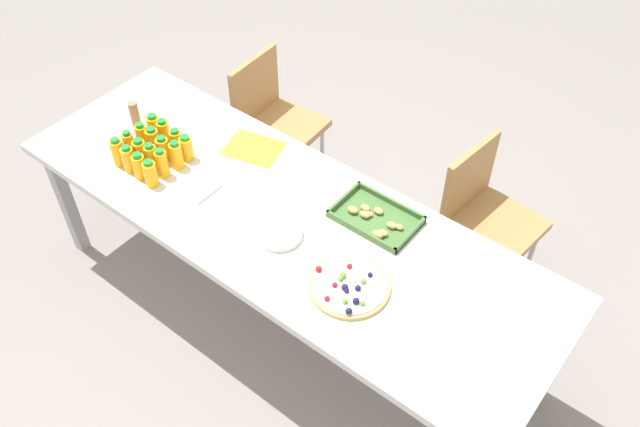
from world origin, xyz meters
The scene contains 26 objects.
ground_plane centered at (0.00, 0.00, 0.00)m, with size 12.00×12.00×0.00m, color gray.
party_table centered at (0.00, 0.00, 0.69)m, with size 2.54×0.85×0.75m.
chair_far_right centered at (0.60, 0.80, 0.50)m, with size 0.44×0.44×0.83m.
chair_far_left centered at (-0.69, 0.73, 0.50)m, with size 0.42×0.42×0.83m.
juice_bottle_0 centered at (-0.79, -0.21, 0.82)m, with size 0.06×0.06×0.15m.
juice_bottle_1 centered at (-0.72, -0.21, 0.81)m, with size 0.06×0.06×0.14m.
juice_bottle_2 centered at (-0.64, -0.21, 0.81)m, with size 0.06×0.06×0.13m.
juice_bottle_3 centered at (-0.57, -0.21, 0.81)m, with size 0.06×0.06×0.14m.
juice_bottle_4 centered at (-0.80, -0.14, 0.81)m, with size 0.05×0.05×0.14m.
juice_bottle_5 centered at (-0.71, -0.14, 0.81)m, with size 0.06×0.06×0.14m.
juice_bottle_6 centered at (-0.64, -0.14, 0.82)m, with size 0.06×0.06×0.15m.
juice_bottle_7 centered at (-0.57, -0.14, 0.82)m, with size 0.06×0.06×0.15m.
juice_bottle_8 centered at (-0.79, -0.07, 0.82)m, with size 0.06×0.06×0.14m.
juice_bottle_9 centered at (-0.71, -0.06, 0.82)m, with size 0.06×0.06×0.15m.
juice_bottle_10 centered at (-0.64, -0.07, 0.81)m, with size 0.06×0.06×0.14m.
juice_bottle_11 centered at (-0.56, -0.06, 0.82)m, with size 0.06×0.06×0.15m.
juice_bottle_12 centered at (-0.80, 0.01, 0.82)m, with size 0.06×0.06×0.14m.
juice_bottle_13 centered at (-0.72, 0.01, 0.82)m, with size 0.06×0.06×0.15m.
juice_bottle_14 centered at (-0.64, 0.01, 0.81)m, with size 0.06×0.06×0.13m.
juice_bottle_15 centered at (-0.57, 0.01, 0.81)m, with size 0.06×0.06×0.13m.
fruit_pizza centered at (0.48, -0.14, 0.76)m, with size 0.32×0.32×0.05m.
snack_tray centered at (0.35, 0.22, 0.76)m, with size 0.36×0.24×0.04m.
plate_stack centered at (0.09, -0.10, 0.76)m, with size 0.19×0.19×0.02m.
napkin_stack centered at (-0.38, -0.11, 0.76)m, with size 0.15×0.15×0.02m, color white.
cardboard_tube centered at (-0.91, 0.00, 0.83)m, with size 0.04×0.04×0.17m, color #9E7A56.
paper_folder centered at (-0.38, 0.25, 0.75)m, with size 0.26×0.20×0.01m, color yellow.
Camera 1 is at (1.38, -1.47, 2.82)m, focal length 37.68 mm.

